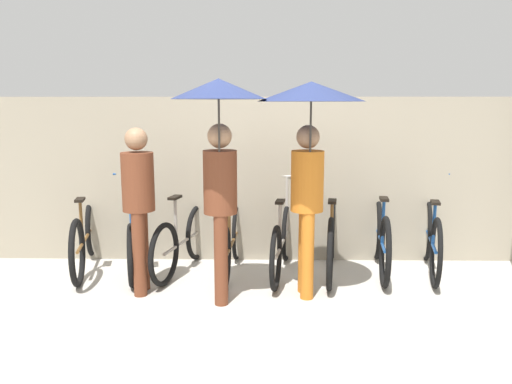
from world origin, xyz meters
TOP-DOWN VIEW (x-y plane):
  - ground_plane at (0.00, 0.00)m, footprint 30.00×30.00m
  - back_wall at (0.00, 2.01)m, footprint 11.97×0.12m
  - parked_bicycle_0 at (-1.99, 1.57)m, footprint 0.54×1.80m
  - parked_bicycle_1 at (-1.42, 1.52)m, footprint 0.54×1.65m
  - parked_bicycle_2 at (-0.85, 1.53)m, footprint 0.56×1.61m
  - parked_bicycle_3 at (-0.28, 1.47)m, footprint 0.44×1.73m
  - parked_bicycle_4 at (0.28, 1.46)m, footprint 0.45×1.69m
  - parked_bicycle_5 at (0.85, 1.51)m, footprint 0.47×1.82m
  - parked_bicycle_6 at (1.42, 1.55)m, footprint 0.44×1.74m
  - parked_bicycle_7 at (1.99, 1.54)m, footprint 0.53×1.69m
  - pedestrian_leading at (-1.16, 0.86)m, footprint 0.32×0.32m
  - pedestrian_center at (-0.32, 0.57)m, footprint 0.86×0.86m
  - pedestrian_trailing at (0.51, 0.72)m, footprint 0.99×0.99m

SIDE VIEW (x-z plane):
  - ground_plane at x=0.00m, z-range 0.00..0.00m
  - parked_bicycle_1 at x=-1.42m, z-range -0.18..0.90m
  - parked_bicycle_2 at x=-0.85m, z-range -0.16..0.88m
  - parked_bicycle_3 at x=-0.28m, z-range -0.13..0.84m
  - parked_bicycle_4 at x=0.28m, z-range -0.17..0.89m
  - parked_bicycle_0 at x=-1.99m, z-range -0.17..0.92m
  - parked_bicycle_7 at x=1.99m, z-range -0.16..0.93m
  - parked_bicycle_6 at x=1.42m, z-range -0.10..0.88m
  - parked_bicycle_5 at x=0.85m, z-range -0.14..0.93m
  - pedestrian_leading at x=-1.16m, z-range 0.14..1.82m
  - back_wall at x=0.00m, z-range 0.00..1.99m
  - pedestrian_center at x=-0.32m, z-range 0.52..2.65m
  - pedestrian_trailing at x=0.51m, z-range 0.59..2.70m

